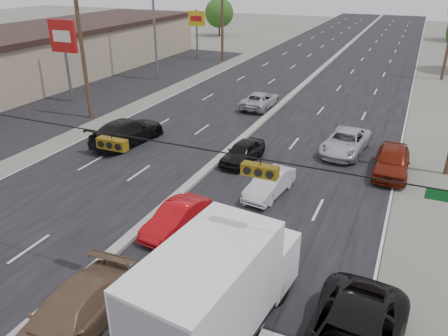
{
  "coord_description": "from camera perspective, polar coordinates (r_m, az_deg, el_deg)",
  "views": [
    {
      "loc": [
        10.02,
        -10.44,
        10.57
      ],
      "look_at": [
        2.66,
        6.22,
        2.2
      ],
      "focal_mm": 35.0,
      "sensor_mm": 36.0,
      "label": 1
    }
  ],
  "objects": [
    {
      "name": "tan_sedan",
      "position": [
        15.01,
        -19.62,
        -18.0
      ],
      "size": [
        2.32,
        5.19,
        1.48
      ],
      "primitive_type": "imported",
      "rotation": [
        0.0,
        0.0,
        0.05
      ],
      "color": "brown",
      "rests_on": "ground"
    },
    {
      "name": "red_sedan",
      "position": [
        19.27,
        -6.24,
        -6.55
      ],
      "size": [
        1.76,
        3.93,
        1.25
      ],
      "primitive_type": "imported",
      "rotation": [
        0.0,
        0.0,
        -0.12
      ],
      "color": "#BC0B11",
      "rests_on": "ground"
    },
    {
      "name": "road_surface",
      "position": [
        42.99,
        9.77,
        10.08
      ],
      "size": [
        20.0,
        160.0,
        0.02
      ],
      "primitive_type": "cube",
      "color": "black",
      "rests_on": "ground"
    },
    {
      "name": "pole_sign_mid",
      "position": [
        39.61,
        -20.24,
        15.31
      ],
      "size": [
        2.6,
        0.25,
        7.0
      ],
      "color": "slate",
      "rests_on": "ground"
    },
    {
      "name": "ground",
      "position": [
        17.92,
        -16.43,
        -12.65
      ],
      "size": [
        200.0,
        200.0,
        0.0
      ],
      "primitive_type": "plane",
      "color": "#606356",
      "rests_on": "ground"
    },
    {
      "name": "queue_car_a",
      "position": [
        25.85,
        2.46,
        2.06
      ],
      "size": [
        1.92,
        3.92,
        1.29
      ],
      "primitive_type": "imported",
      "rotation": [
        0.0,
        0.0,
        -0.11
      ],
      "color": "black",
      "rests_on": "ground"
    },
    {
      "name": "center_median",
      "position": [
        42.96,
        9.78,
        10.21
      ],
      "size": [
        0.5,
        160.0,
        0.2
      ],
      "primitive_type": "cube",
      "color": "gray",
      "rests_on": "ground"
    },
    {
      "name": "queue_car_e",
      "position": [
        26.05,
        21.09,
        0.85
      ],
      "size": [
        1.89,
        4.58,
        1.55
      ],
      "primitive_type": "imported",
      "rotation": [
        0.0,
        0.0,
        0.01
      ],
      "color": "maroon",
      "rests_on": "ground"
    },
    {
      "name": "parking_lot",
      "position": [
        45.81,
        -13.34,
        10.67
      ],
      "size": [
        10.0,
        42.0,
        0.02
      ],
      "primitive_type": "cube",
      "color": "black",
      "rests_on": "ground"
    },
    {
      "name": "utility_pole_left_c",
      "position": [
        55.51,
        -0.22,
        19.02
      ],
      "size": [
        1.6,
        0.3,
        10.0
      ],
      "color": "#422D1E",
      "rests_on": "ground"
    },
    {
      "name": "tree_left_far",
      "position": [
        77.68,
        -0.63,
        19.6
      ],
      "size": [
        4.8,
        4.8,
        6.12
      ],
      "color": "#382619",
      "rests_on": "ground"
    },
    {
      "name": "queue_car_b",
      "position": [
        22.23,
        5.97,
        -2.07
      ],
      "size": [
        1.79,
        3.89,
        1.24
      ],
      "primitive_type": "imported",
      "rotation": [
        0.0,
        0.0,
        -0.13
      ],
      "color": "silver",
      "rests_on": "ground"
    },
    {
      "name": "strip_mall",
      "position": [
        51.21,
        -21.97,
        13.66
      ],
      "size": [
        12.0,
        42.0,
        4.6
      ],
      "primitive_type": "cube",
      "color": "tan",
      "rests_on": "ground"
    },
    {
      "name": "traffic_signals",
      "position": [
        14.46,
        -14.7,
        3.29
      ],
      "size": [
        25.0,
        0.3,
        0.54
      ],
      "color": "black",
      "rests_on": "ground"
    },
    {
      "name": "utility_pole_left_b",
      "position": [
        34.42,
        -18.02,
        14.38
      ],
      "size": [
        1.6,
        0.3,
        10.0
      ],
      "color": "#422D1E",
      "rests_on": "ground"
    },
    {
      "name": "oncoming_far",
      "position": [
        36.54,
        4.77,
        8.83
      ],
      "size": [
        2.29,
        4.75,
        1.3
      ],
      "primitive_type": "imported",
      "rotation": [
        0.0,
        0.0,
        3.12
      ],
      "color": "#A9ACB1",
      "rests_on": "ground"
    },
    {
      "name": "oncoming_near",
      "position": [
        29.4,
        -12.51,
        4.69
      ],
      "size": [
        2.98,
        5.86,
        1.63
      ],
      "primitive_type": "imported",
      "rotation": [
        0.0,
        0.0,
        3.01
      ],
      "color": "black",
      "rests_on": "ground"
    },
    {
      "name": "queue_car_c",
      "position": [
        28.26,
        15.59,
        3.26
      ],
      "size": [
        2.75,
        5.13,
        1.37
      ],
      "primitive_type": "imported",
      "rotation": [
        0.0,
        0.0,
        -0.1
      ],
      "color": "#B8BBC0",
      "rests_on": "ground"
    },
    {
      "name": "pole_sign_far",
      "position": [
        57.09,
        -3.6,
        18.43
      ],
      "size": [
        2.2,
        0.25,
        6.0
      ],
      "color": "slate",
      "rests_on": "ground"
    },
    {
      "name": "box_truck",
      "position": [
        13.51,
        -0.78,
        -15.58
      ],
      "size": [
        3.21,
        7.29,
        3.59
      ],
      "rotation": [
        0.0,
        0.0,
        -0.11
      ],
      "color": "black",
      "rests_on": "ground"
    }
  ]
}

